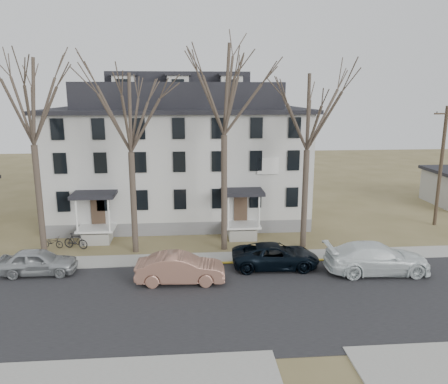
{
  "coord_description": "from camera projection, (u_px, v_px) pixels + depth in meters",
  "views": [
    {
      "loc": [
        -1.31,
        -18.45,
        10.53
      ],
      "look_at": [
        0.93,
        9.0,
        4.2
      ],
      "focal_mm": 35.0,
      "sensor_mm": 36.0,
      "label": 1
    }
  ],
  "objects": [
    {
      "name": "ground",
      "position": [
        220.0,
        323.0,
        20.38
      ],
      "size": [
        120.0,
        120.0,
        0.0
      ],
      "primitive_type": "plane",
      "color": "olive",
      "rests_on": "ground"
    },
    {
      "name": "main_road",
      "position": [
        217.0,
        303.0,
        22.32
      ],
      "size": [
        120.0,
        10.0,
        0.04
      ],
      "primitive_type": "cube",
      "color": "#27272A",
      "rests_on": "ground"
    },
    {
      "name": "far_sidewalk",
      "position": [
        211.0,
        259.0,
        28.15
      ],
      "size": [
        120.0,
        2.0,
        0.08
      ],
      "primitive_type": "cube",
      "color": "#A09F97",
      "rests_on": "ground"
    },
    {
      "name": "yellow_curb",
      "position": [
        290.0,
        262.0,
        27.67
      ],
      "size": [
        14.0,
        0.25,
        0.06
      ],
      "primitive_type": "cube",
      "color": "gold",
      "rests_on": "ground"
    },
    {
      "name": "boarding_house",
      "position": [
        180.0,
        155.0,
        36.46
      ],
      "size": [
        20.8,
        12.36,
        12.05
      ],
      "color": "slate",
      "rests_on": "ground"
    },
    {
      "name": "tree_far_left",
      "position": [
        29.0,
        95.0,
        26.71
      ],
      "size": [
        8.4,
        8.4,
        13.72
      ],
      "color": "#473B31",
      "rests_on": "ground"
    },
    {
      "name": "tree_mid_left",
      "position": [
        129.0,
        107.0,
        27.35
      ],
      "size": [
        7.8,
        7.8,
        12.74
      ],
      "color": "#473B31",
      "rests_on": "ground"
    },
    {
      "name": "tree_center",
      "position": [
        224.0,
        83.0,
        27.5
      ],
      "size": [
        9.0,
        9.0,
        14.7
      ],
      "color": "#473B31",
      "rests_on": "ground"
    },
    {
      "name": "tree_mid_right",
      "position": [
        309.0,
        107.0,
        28.26
      ],
      "size": [
        7.8,
        7.8,
        12.74
      ],
      "color": "#473B31",
      "rests_on": "ground"
    },
    {
      "name": "utility_pole_far",
      "position": [
        441.0,
        165.0,
        34.35
      ],
      "size": [
        2.0,
        0.28,
        9.5
      ],
      "color": "#3D3023",
      "rests_on": "ground"
    },
    {
      "name": "car_silver",
      "position": [
        38.0,
        262.0,
        25.64
      ],
      "size": [
        4.44,
        1.8,
        1.51
      ],
      "primitive_type": "imported",
      "rotation": [
        0.0,
        0.0,
        1.57
      ],
      "color": "#A6AAAC",
      "rests_on": "ground"
    },
    {
      "name": "car_tan",
      "position": [
        180.0,
        269.0,
        24.51
      ],
      "size": [
        5.04,
        1.94,
        1.64
      ],
      "primitive_type": "imported",
      "rotation": [
        0.0,
        0.0,
        1.53
      ],
      "color": "#996855",
      "rests_on": "ground"
    },
    {
      "name": "car_navy",
      "position": [
        275.0,
        256.0,
        26.63
      ],
      "size": [
        5.38,
        2.63,
        1.47
      ],
      "primitive_type": "imported",
      "rotation": [
        0.0,
        0.0,
        1.54
      ],
      "color": "black",
      "rests_on": "ground"
    },
    {
      "name": "car_white",
      "position": [
        377.0,
        259.0,
        25.84
      ],
      "size": [
        6.24,
        2.71,
        1.79
      ],
      "primitive_type": "imported",
      "rotation": [
        0.0,
        0.0,
        1.54
      ],
      "color": "white",
      "rests_on": "ground"
    },
    {
      "name": "bicycle_left",
      "position": [
        53.0,
        243.0,
        30.01
      ],
      "size": [
        1.61,
        0.87,
        0.8
      ],
      "primitive_type": "imported",
      "rotation": [
        0.0,
        0.0,
        1.34
      ],
      "color": "black",
      "rests_on": "ground"
    },
    {
      "name": "bicycle_right",
      "position": [
        76.0,
        242.0,
        29.83
      ],
      "size": [
        1.87,
        1.08,
        1.08
      ],
      "primitive_type": "imported",
      "rotation": [
        0.0,
        0.0,
        1.23
      ],
      "color": "black",
      "rests_on": "ground"
    }
  ]
}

